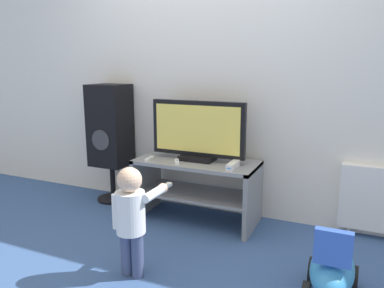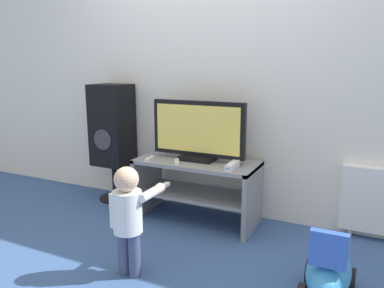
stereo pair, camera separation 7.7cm
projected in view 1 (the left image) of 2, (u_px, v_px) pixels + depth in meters
ground_plane at (185, 230)px, 3.06m from camera, size 16.00×16.00×0.00m
wall_back at (211, 68)px, 3.29m from camera, size 10.00×0.06×2.60m
tv_stand at (197, 181)px, 3.20m from camera, size 1.03×0.48×0.53m
television at (198, 131)px, 3.13m from camera, size 0.82×0.20×0.50m
game_console at (233, 165)px, 2.92m from camera, size 0.06×0.20×0.05m
remote_primary at (149, 159)px, 3.18m from camera, size 0.05×0.13×0.03m
remote_secondary at (177, 162)px, 3.08m from camera, size 0.09×0.13×0.03m
child at (132, 213)px, 2.33m from camera, size 0.27×0.42×0.72m
speaker_tower at (110, 128)px, 3.61m from camera, size 0.35×0.32×1.14m
ride_on_toy at (332, 270)px, 2.12m from camera, size 0.28×0.53×0.48m
radiator at (382, 200)px, 2.85m from camera, size 0.61×0.08×0.57m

